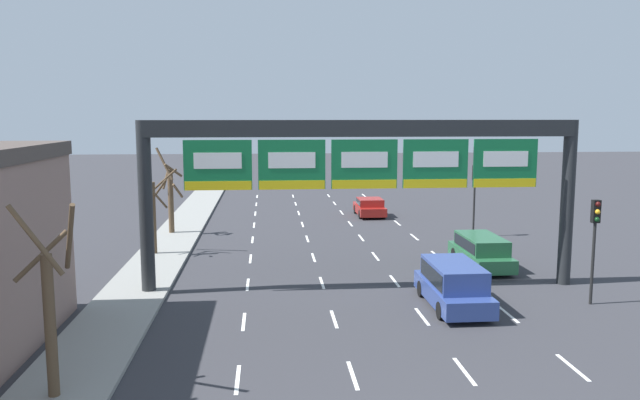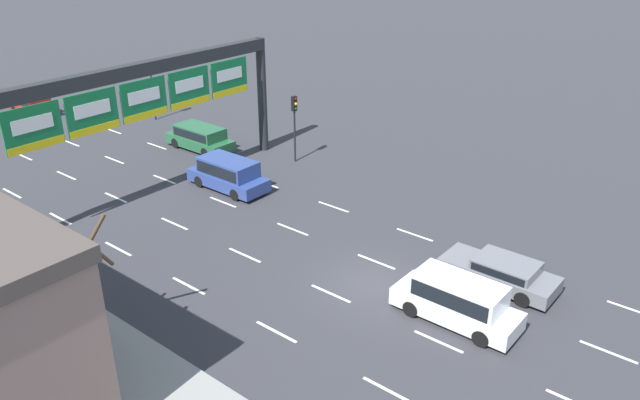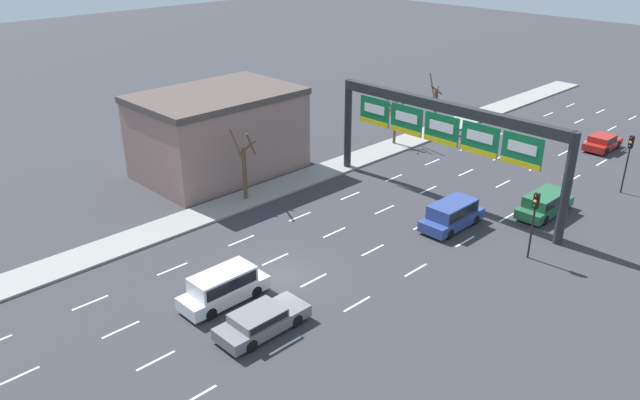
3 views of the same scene
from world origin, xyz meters
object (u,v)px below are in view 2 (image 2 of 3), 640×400
at_px(traffic_light_near_gantry, 295,115).
at_px(tree_bare_closest, 92,290).
at_px(suv_green, 200,137).
at_px(sign_gantry, 140,95).
at_px(car_grey, 501,271).
at_px(suv_white, 457,299).
at_px(traffic_light_mid_block, 151,78).
at_px(suv_blue, 228,173).
at_px(car_red, 33,105).

relative_size(traffic_light_near_gantry, tree_bare_closest, 0.81).
distance_m(suv_green, tree_bare_closest, 20.84).
height_order(sign_gantry, traffic_light_near_gantry, sign_gantry).
xyz_separation_m(car_grey, suv_green, (3.11, 22.36, 0.20)).
height_order(suv_white, traffic_light_mid_block, traffic_light_mid_block).
relative_size(sign_gantry, suv_white, 3.83).
distance_m(suv_white, traffic_light_near_gantry, 18.19).
xyz_separation_m(car_grey, traffic_light_near_gantry, (5.40, 16.06, 2.32)).
relative_size(suv_blue, suv_green, 0.99).
xyz_separation_m(traffic_light_near_gantry, traffic_light_mid_block, (-0.11, 13.87, 0.15)).
height_order(suv_green, traffic_light_mid_block, traffic_light_mid_block).
bearing_deg(car_grey, traffic_light_near_gantry, 71.43).
bearing_deg(tree_bare_closest, traffic_light_mid_block, 48.62).
distance_m(suv_blue, tree_bare_closest, 14.67).
bearing_deg(car_red, suv_blue, -91.01).
bearing_deg(sign_gantry, suv_white, -90.30).
relative_size(sign_gantry, suv_green, 3.82).
bearing_deg(car_grey, traffic_light_mid_block, 79.98).
xyz_separation_m(car_grey, car_red, (0.22, 38.28, 0.04)).
height_order(car_grey, tree_bare_closest, tree_bare_closest).
xyz_separation_m(traffic_light_mid_block, tree_bare_closest, (-18.25, -20.72, -0.57)).
height_order(car_red, traffic_light_near_gantry, traffic_light_near_gantry).
bearing_deg(car_red, traffic_light_near_gantry, -76.88).
relative_size(car_grey, traffic_light_mid_block, 1.09).
bearing_deg(tree_bare_closest, sign_gantry, 45.52).
bearing_deg(car_grey, tree_bare_closest, 144.61).
bearing_deg(traffic_light_mid_block, sign_gantry, -128.29).
xyz_separation_m(suv_blue, suv_white, (-3.23, -15.93, 0.02)).
relative_size(car_red, suv_green, 0.84).
bearing_deg(suv_white, tree_bare_closest, 136.91).
bearing_deg(traffic_light_mid_block, suv_green, -106.06).
bearing_deg(sign_gantry, car_grey, -80.17).
distance_m(sign_gantry, tree_bare_closest, 14.12).
bearing_deg(tree_bare_closest, traffic_light_near_gantry, 20.46).
bearing_deg(suv_white, traffic_light_mid_block, 73.68).
height_order(suv_green, tree_bare_closest, tree_bare_closest).
bearing_deg(suv_white, traffic_light_near_gantry, 60.90).
bearing_deg(car_grey, car_red, 89.67).
xyz_separation_m(sign_gantry, car_grey, (3.30, -19.05, -4.90)).
bearing_deg(suv_green, traffic_light_near_gantry, -70.04).
bearing_deg(suv_blue, suv_white, -101.46).
bearing_deg(tree_bare_closest, car_grey, -35.39).
bearing_deg(suv_white, car_red, 84.56).
distance_m(traffic_light_mid_block, tree_bare_closest, 27.62).
relative_size(sign_gantry, car_red, 4.56).
bearing_deg(sign_gantry, traffic_light_near_gantry, -18.96).
height_order(suv_white, suv_green, suv_white).
bearing_deg(suv_white, suv_green, 73.59).
height_order(suv_blue, tree_bare_closest, tree_bare_closest).
bearing_deg(traffic_light_near_gantry, car_grey, -108.57).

